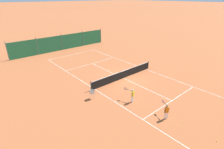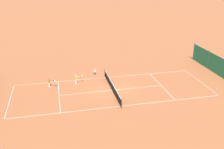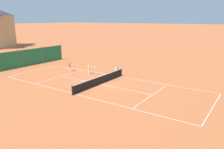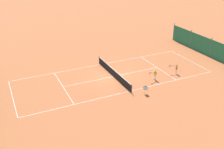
{
  "view_description": "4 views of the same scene",
  "coord_description": "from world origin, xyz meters",
  "px_view_note": "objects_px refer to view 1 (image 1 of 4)",
  "views": [
    {
      "loc": [
        13.08,
        13.11,
        8.82
      ],
      "look_at": [
        1.29,
        -0.53,
        0.67
      ],
      "focal_mm": 28.0,
      "sensor_mm": 36.0,
      "label": 1
    },
    {
      "loc": [
        -28.24,
        6.36,
        13.88
      ],
      "look_at": [
        1.54,
        -0.33,
        1.44
      ],
      "focal_mm": 42.0,
      "sensor_mm": 36.0,
      "label": 2
    },
    {
      "loc": [
        -18.95,
        -14.49,
        7.26
      ],
      "look_at": [
        1.38,
        -0.65,
        0.94
      ],
      "focal_mm": 35.0,
      "sensor_mm": 36.0,
      "label": 3
    },
    {
      "loc": [
        26.17,
        -12.57,
        14.33
      ],
      "look_at": [
        1.57,
        -0.95,
        1.15
      ],
      "focal_mm": 42.0,
      "sensor_mm": 36.0,
      "label": 4
    }
  ],
  "objects_px": {
    "tennis_ball_alley_left": "(89,62)",
    "tennis_ball_by_net_left": "(217,141)",
    "tennis_ball_near_corner": "(100,52)",
    "tennis_net": "(123,74)",
    "ball_hopper": "(92,92)",
    "player_far_service": "(132,94)",
    "tennis_ball_mid_court": "(183,122)",
    "tennis_ball_alley_right": "(95,63)",
    "player_far_baseline": "(166,110)",
    "tennis_ball_far_corner": "(135,76)"
  },
  "relations": [
    {
      "from": "tennis_ball_alley_left",
      "to": "tennis_ball_by_net_left",
      "type": "bearing_deg",
      "value": 83.54
    },
    {
      "from": "tennis_ball_by_net_left",
      "to": "tennis_ball_near_corner",
      "type": "distance_m",
      "value": 22.18
    },
    {
      "from": "tennis_net",
      "to": "ball_hopper",
      "type": "height_order",
      "value": "tennis_net"
    },
    {
      "from": "player_far_service",
      "to": "tennis_ball_mid_court",
      "type": "bearing_deg",
      "value": 99.9
    },
    {
      "from": "tennis_net",
      "to": "player_far_service",
      "type": "distance_m",
      "value": 5.02
    },
    {
      "from": "tennis_ball_mid_court",
      "to": "tennis_ball_alley_right",
      "type": "relative_size",
      "value": 1.0
    },
    {
      "from": "player_far_baseline",
      "to": "ball_hopper",
      "type": "bearing_deg",
      "value": -66.66
    },
    {
      "from": "tennis_net",
      "to": "tennis_ball_alley_left",
      "type": "relative_size",
      "value": 139.09
    },
    {
      "from": "tennis_net",
      "to": "tennis_ball_near_corner",
      "type": "height_order",
      "value": "tennis_net"
    },
    {
      "from": "tennis_ball_mid_court",
      "to": "tennis_net",
      "type": "bearing_deg",
      "value": -103.73
    },
    {
      "from": "tennis_ball_alley_left",
      "to": "ball_hopper",
      "type": "distance_m",
      "value": 9.87
    },
    {
      "from": "tennis_ball_mid_court",
      "to": "tennis_ball_alley_right",
      "type": "height_order",
      "value": "same"
    },
    {
      "from": "player_far_service",
      "to": "tennis_ball_mid_court",
      "type": "height_order",
      "value": "player_far_service"
    },
    {
      "from": "tennis_ball_mid_court",
      "to": "tennis_ball_alley_left",
      "type": "relative_size",
      "value": 1.0
    },
    {
      "from": "tennis_ball_alley_left",
      "to": "player_far_service",
      "type": "bearing_deg",
      "value": 75.74
    },
    {
      "from": "player_far_baseline",
      "to": "player_far_service",
      "type": "height_order",
      "value": "player_far_service"
    },
    {
      "from": "tennis_ball_mid_court",
      "to": "player_far_service",
      "type": "bearing_deg",
      "value": -80.1
    },
    {
      "from": "player_far_service",
      "to": "ball_hopper",
      "type": "xyz_separation_m",
      "value": [
        2.4,
        -2.83,
        -0.1
      ]
    },
    {
      "from": "tennis_ball_by_net_left",
      "to": "tennis_net",
      "type": "bearing_deg",
      "value": -100.79
    },
    {
      "from": "player_far_baseline",
      "to": "tennis_ball_far_corner",
      "type": "bearing_deg",
      "value": -120.43
    },
    {
      "from": "tennis_ball_by_net_left",
      "to": "tennis_ball_near_corner",
      "type": "height_order",
      "value": "same"
    },
    {
      "from": "player_far_baseline",
      "to": "tennis_net",
      "type": "bearing_deg",
      "value": -109.46
    },
    {
      "from": "tennis_net",
      "to": "ball_hopper",
      "type": "bearing_deg",
      "value": 13.5
    },
    {
      "from": "player_far_baseline",
      "to": "tennis_ball_mid_court",
      "type": "distance_m",
      "value": 1.47
    },
    {
      "from": "player_far_baseline",
      "to": "tennis_ball_alley_right",
      "type": "relative_size",
      "value": 19.49
    },
    {
      "from": "tennis_ball_alley_right",
      "to": "tennis_ball_near_corner",
      "type": "distance_m",
      "value": 5.37
    },
    {
      "from": "ball_hopper",
      "to": "tennis_ball_far_corner",
      "type": "bearing_deg",
      "value": -172.99
    },
    {
      "from": "player_far_service",
      "to": "tennis_ball_alley_left",
      "type": "height_order",
      "value": "player_far_service"
    },
    {
      "from": "tennis_net",
      "to": "tennis_ball_alley_right",
      "type": "xyz_separation_m",
      "value": [
        -0.49,
        -6.33,
        -0.47
      ]
    },
    {
      "from": "tennis_net",
      "to": "tennis_ball_by_net_left",
      "type": "bearing_deg",
      "value": 79.21
    },
    {
      "from": "tennis_ball_near_corner",
      "to": "tennis_ball_alley_right",
      "type": "bearing_deg",
      "value": 45.76
    },
    {
      "from": "player_far_service",
      "to": "player_far_baseline",
      "type": "bearing_deg",
      "value": 94.52
    },
    {
      "from": "tennis_ball_far_corner",
      "to": "tennis_ball_near_corner",
      "type": "relative_size",
      "value": 1.0
    },
    {
      "from": "tennis_ball_alley_left",
      "to": "tennis_ball_near_corner",
      "type": "height_order",
      "value": "same"
    },
    {
      "from": "tennis_ball_by_net_left",
      "to": "tennis_ball_near_corner",
      "type": "relative_size",
      "value": 1.0
    },
    {
      "from": "player_far_service",
      "to": "tennis_ball_by_net_left",
      "type": "height_order",
      "value": "player_far_service"
    },
    {
      "from": "player_far_baseline",
      "to": "tennis_ball_alley_right",
      "type": "bearing_deg",
      "value": -102.77
    },
    {
      "from": "tennis_net",
      "to": "tennis_ball_mid_court",
      "type": "distance_m",
      "value": 8.88
    },
    {
      "from": "tennis_ball_alley_left",
      "to": "tennis_ball_far_corner",
      "type": "distance_m",
      "value": 7.66
    },
    {
      "from": "tennis_ball_far_corner",
      "to": "tennis_ball_near_corner",
      "type": "xyz_separation_m",
      "value": [
        -2.76,
        -10.62,
        0.0
      ]
    },
    {
      "from": "player_far_baseline",
      "to": "tennis_ball_alley_left",
      "type": "height_order",
      "value": "player_far_baseline"
    },
    {
      "from": "tennis_ball_alley_left",
      "to": "tennis_ball_alley_right",
      "type": "relative_size",
      "value": 1.0
    },
    {
      "from": "tennis_ball_by_net_left",
      "to": "tennis_ball_alley_right",
      "type": "height_order",
      "value": "same"
    },
    {
      "from": "tennis_ball_alley_left",
      "to": "ball_hopper",
      "type": "xyz_separation_m",
      "value": [
        5.24,
        8.34,
        0.63
      ]
    },
    {
      "from": "player_far_baseline",
      "to": "tennis_ball_far_corner",
      "type": "relative_size",
      "value": 19.49
    },
    {
      "from": "tennis_ball_far_corner",
      "to": "tennis_ball_alley_right",
      "type": "relative_size",
      "value": 1.0
    },
    {
      "from": "tennis_ball_far_corner",
      "to": "tennis_ball_alley_right",
      "type": "height_order",
      "value": "same"
    },
    {
      "from": "player_far_service",
      "to": "tennis_ball_near_corner",
      "type": "distance_m",
      "value": 15.98
    },
    {
      "from": "tennis_ball_far_corner",
      "to": "ball_hopper",
      "type": "xyz_separation_m",
      "value": [
        6.78,
        0.83,
        0.63
      ]
    },
    {
      "from": "tennis_ball_near_corner",
      "to": "tennis_ball_far_corner",
      "type": "bearing_deg",
      "value": 75.45
    }
  ]
}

